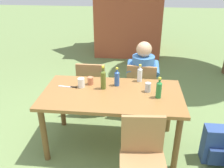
# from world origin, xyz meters

# --- Properties ---
(ground_plane) EXTENTS (24.00, 24.00, 0.00)m
(ground_plane) POSITION_xyz_m (0.00, 0.00, 0.00)
(ground_plane) COLOR #6B844C
(dining_table) EXTENTS (1.68, 0.88, 0.76)m
(dining_table) POSITION_xyz_m (0.00, 0.00, 0.67)
(dining_table) COLOR olive
(dining_table) RESTS_ON ground_plane
(chair_far_right) EXTENTS (0.48, 0.48, 0.87)m
(chair_far_right) POSITION_xyz_m (0.37, 0.74, 0.49)
(chair_far_right) COLOR #A37547
(chair_far_right) RESTS_ON ground_plane
(chair_far_left) EXTENTS (0.44, 0.44, 0.87)m
(chair_far_left) POSITION_xyz_m (-0.38, 0.74, 0.49)
(chair_far_left) COLOR #A37547
(chair_far_left) RESTS_ON ground_plane
(chair_near_right) EXTENTS (0.47, 0.47, 0.87)m
(chair_near_right) POSITION_xyz_m (0.37, -0.74, 0.49)
(chair_near_right) COLOR #A37547
(chair_near_right) RESTS_ON ground_plane
(person_in_white_shirt) EXTENTS (0.47, 0.61, 1.18)m
(person_in_white_shirt) POSITION_xyz_m (0.38, 0.85, 0.66)
(person_in_white_shirt) COLOR #3D70B2
(person_in_white_shirt) RESTS_ON ground_plane
(bottle_blue) EXTENTS (0.06, 0.06, 0.24)m
(bottle_blue) POSITION_xyz_m (0.04, 0.21, 0.87)
(bottle_blue) COLOR #2D56A3
(bottle_blue) RESTS_ON dining_table
(bottle_clear) EXTENTS (0.06, 0.06, 0.23)m
(bottle_clear) POSITION_xyz_m (0.33, 0.37, 0.86)
(bottle_clear) COLOR white
(bottle_clear) RESTS_ON dining_table
(bottle_olive) EXTENTS (0.06, 0.06, 0.30)m
(bottle_olive) POSITION_xyz_m (-0.12, 0.11, 0.89)
(bottle_olive) COLOR #566623
(bottle_olive) RESTS_ON dining_table
(bottle_green) EXTENTS (0.06, 0.06, 0.25)m
(bottle_green) POSITION_xyz_m (0.54, -0.05, 0.87)
(bottle_green) COLOR #287A38
(bottle_green) RESTS_ON dining_table
(cup_white) EXTENTS (0.08, 0.08, 0.12)m
(cup_white) POSITION_xyz_m (-0.40, 0.12, 0.82)
(cup_white) COLOR white
(cup_white) RESTS_ON dining_table
(cup_terracotta) EXTENTS (0.07, 0.07, 0.10)m
(cup_terracotta) POSITION_xyz_m (-0.30, 0.21, 0.81)
(cup_terracotta) COLOR #BC6B47
(cup_terracotta) RESTS_ON dining_table
(cup_steel) EXTENTS (0.07, 0.07, 0.11)m
(cup_steel) POSITION_xyz_m (0.42, 0.08, 0.82)
(cup_steel) COLOR #B2B7BC
(cup_steel) RESTS_ON dining_table
(table_knife) EXTENTS (0.24, 0.04, 0.01)m
(table_knife) POSITION_xyz_m (-0.55, 0.10, 0.77)
(table_knife) COLOR silver
(table_knife) RESTS_ON dining_table
(backpack_by_near_side) EXTENTS (0.33, 0.24, 0.47)m
(backpack_by_near_side) POSITION_xyz_m (1.26, -0.18, 0.23)
(backpack_by_near_side) COLOR #2D4784
(backpack_by_near_side) RESTS_ON ground_plane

